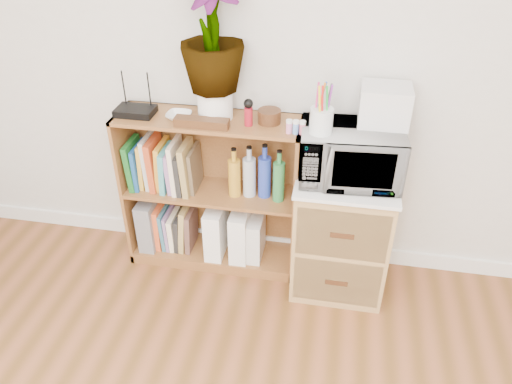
# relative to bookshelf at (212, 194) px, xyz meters

# --- Properties ---
(skirting_board) EXTENTS (4.00, 0.02, 0.10)m
(skirting_board) POSITION_rel_bookshelf_xyz_m (0.35, 0.14, -0.42)
(skirting_board) COLOR white
(skirting_board) RESTS_ON ground
(bookshelf) EXTENTS (1.00, 0.30, 0.95)m
(bookshelf) POSITION_rel_bookshelf_xyz_m (0.00, 0.00, 0.00)
(bookshelf) COLOR brown
(bookshelf) RESTS_ON ground
(wicker_unit) EXTENTS (0.50, 0.45, 0.70)m
(wicker_unit) POSITION_rel_bookshelf_xyz_m (0.75, -0.08, -0.12)
(wicker_unit) COLOR #9E7542
(wicker_unit) RESTS_ON ground
(microwave) EXTENTS (0.52, 0.37, 0.28)m
(microwave) POSITION_rel_bookshelf_xyz_m (0.75, -0.08, 0.38)
(microwave) COLOR white
(microwave) RESTS_ON wicker_unit
(pen_cup) EXTENTS (0.11, 0.11, 0.12)m
(pen_cup) POSITION_rel_bookshelf_xyz_m (0.60, -0.15, 0.58)
(pen_cup) COLOR silver
(pen_cup) RESTS_ON microwave
(small_appliance) EXTENTS (0.24, 0.20, 0.19)m
(small_appliance) POSITION_rel_bookshelf_xyz_m (0.89, 0.01, 0.62)
(small_appliance) COLOR silver
(small_appliance) RESTS_ON microwave
(router) EXTENTS (0.20, 0.14, 0.04)m
(router) POSITION_rel_bookshelf_xyz_m (-0.39, -0.02, 0.49)
(router) COLOR black
(router) RESTS_ON bookshelf
(white_bowl) EXTENTS (0.13, 0.13, 0.03)m
(white_bowl) POSITION_rel_bookshelf_xyz_m (-0.14, -0.03, 0.49)
(white_bowl) COLOR white
(white_bowl) RESTS_ON bookshelf
(plant_pot) EXTENTS (0.18, 0.18, 0.15)m
(plant_pot) POSITION_rel_bookshelf_xyz_m (0.04, 0.02, 0.55)
(plant_pot) COLOR white
(plant_pot) RESTS_ON bookshelf
(potted_plant) EXTENTS (0.33, 0.33, 0.58)m
(potted_plant) POSITION_rel_bookshelf_xyz_m (0.04, 0.02, 0.92)
(potted_plant) COLOR #2E6F2C
(potted_plant) RESTS_ON plant_pot
(trinket_box) EXTENTS (0.28, 0.07, 0.04)m
(trinket_box) POSITION_rel_bookshelf_xyz_m (-0.00, -0.10, 0.50)
(trinket_box) COLOR #3C1F10
(trinket_box) RESTS_ON bookshelf
(kokeshi_doll) EXTENTS (0.04, 0.04, 0.10)m
(kokeshi_doll) POSITION_rel_bookshelf_xyz_m (0.23, -0.04, 0.52)
(kokeshi_doll) COLOR maroon
(kokeshi_doll) RESTS_ON bookshelf
(wooden_bowl) EXTENTS (0.12, 0.12, 0.07)m
(wooden_bowl) POSITION_rel_bookshelf_xyz_m (0.33, 0.01, 0.51)
(wooden_bowl) COLOR #391F0F
(wooden_bowl) RESTS_ON bookshelf
(paint_jars) EXTENTS (0.10, 0.04, 0.05)m
(paint_jars) POSITION_rel_bookshelf_xyz_m (0.47, -0.09, 0.50)
(paint_jars) COLOR pink
(paint_jars) RESTS_ON bookshelf
(file_box) EXTENTS (0.10, 0.26, 0.32)m
(file_box) POSITION_rel_bookshelf_xyz_m (-0.40, 0.00, -0.24)
(file_box) COLOR slate
(file_box) RESTS_ON bookshelf
(magazine_holder_left) EXTENTS (0.10, 0.26, 0.32)m
(magazine_holder_left) POSITION_rel_bookshelf_xyz_m (0.02, -0.01, -0.24)
(magazine_holder_left) COLOR white
(magazine_holder_left) RESTS_ON bookshelf
(magazine_holder_mid) EXTENTS (0.10, 0.26, 0.32)m
(magazine_holder_mid) POSITION_rel_bookshelf_xyz_m (0.17, -0.01, -0.24)
(magazine_holder_mid) COLOR white
(magazine_holder_mid) RESTS_ON bookshelf
(magazine_holder_right) EXTENTS (0.09, 0.22, 0.27)m
(magazine_holder_right) POSITION_rel_bookshelf_xyz_m (0.26, -0.01, -0.27)
(magazine_holder_right) COLOR silver
(magazine_holder_right) RESTS_ON bookshelf
(cookbooks) EXTENTS (0.39, 0.20, 0.31)m
(cookbooks) POSITION_rel_bookshelf_xyz_m (-0.27, 0.00, 0.16)
(cookbooks) COLOR #1A6222
(cookbooks) RESTS_ON bookshelf
(liquor_bottles) EXTENTS (0.39, 0.07, 0.31)m
(liquor_bottles) POSITION_rel_bookshelf_xyz_m (0.30, 0.00, 0.17)
(liquor_bottles) COLOR gold
(liquor_bottles) RESTS_ON bookshelf
(lower_books) EXTENTS (0.23, 0.19, 0.30)m
(lower_books) POSITION_rel_bookshelf_xyz_m (-0.24, 0.00, -0.28)
(lower_books) COLOR #F15C2A
(lower_books) RESTS_ON bookshelf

